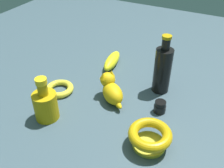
{
  "coord_description": "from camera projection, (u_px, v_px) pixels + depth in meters",
  "views": [
    {
      "loc": [
        -0.62,
        -0.32,
        0.57
      ],
      "look_at": [
        0.0,
        0.0,
        0.06
      ],
      "focal_mm": 40.83,
      "sensor_mm": 36.0,
      "label": 1
    }
  ],
  "objects": [
    {
      "name": "ground",
      "position": [
        112.0,
        99.0,
        0.9
      ],
      "size": [
        2.0,
        2.0,
        0.0
      ],
      "primitive_type": "plane",
      "color": "#384C56"
    },
    {
      "name": "cat_figurine",
      "position": [
        111.0,
        90.0,
        0.87
      ],
      "size": [
        0.11,
        0.12,
        0.1
      ],
      "color": "gold",
      "rests_on": "ground"
    },
    {
      "name": "bottle_tall",
      "position": [
        163.0,
        69.0,
        0.89
      ],
      "size": [
        0.06,
        0.06,
        0.22
      ],
      "color": "black",
      "rests_on": "ground"
    },
    {
      "name": "bowl",
      "position": [
        150.0,
        136.0,
        0.7
      ],
      "size": [
        0.12,
        0.12,
        0.06
      ],
      "color": "gold",
      "rests_on": "ground"
    },
    {
      "name": "nail_polish_jar",
      "position": [
        160.0,
        107.0,
        0.83
      ],
      "size": [
        0.04,
        0.04,
        0.04
      ],
      "color": "black",
      "rests_on": "ground"
    },
    {
      "name": "bangle",
      "position": [
        60.0,
        89.0,
        0.93
      ],
      "size": [
        0.1,
        0.1,
        0.02
      ],
      "primitive_type": "torus",
      "color": "yellow",
      "rests_on": "ground"
    },
    {
      "name": "bottle_short",
      "position": [
        45.0,
        104.0,
        0.79
      ],
      "size": [
        0.07,
        0.07,
        0.15
      ],
      "color": "#B3920B",
      "rests_on": "ground"
    },
    {
      "name": "banana",
      "position": [
        112.0,
        61.0,
        1.07
      ],
      "size": [
        0.16,
        0.07,
        0.05
      ],
      "primitive_type": "ellipsoid",
      "rotation": [
        0.0,
        0.0,
        3.29
      ],
      "color": "yellow",
      "rests_on": "ground"
    }
  ]
}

